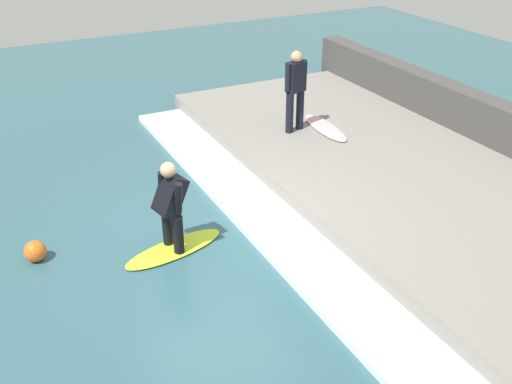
{
  "coord_description": "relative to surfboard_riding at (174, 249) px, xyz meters",
  "views": [
    {
      "loc": [
        -3.06,
        -7.41,
        5.17
      ],
      "look_at": [
        0.72,
        0.0,
        0.7
      ],
      "focal_mm": 42.0,
      "sensor_mm": 36.0,
      "label": 1
    }
  ],
  "objects": [
    {
      "name": "concrete_ledge",
      "position": [
        4.37,
        -0.04,
        0.16
      ],
      "size": [
        4.4,
        11.73,
        0.38
      ],
      "primitive_type": "cube",
      "color": "gray",
      "rests_on": "ground_plane"
    },
    {
      "name": "surfer_riding",
      "position": [
        0.0,
        -0.0,
        0.83
      ],
      "size": [
        0.55,
        0.66,
        1.44
      ],
      "color": "black",
      "rests_on": "surfboard_riding"
    },
    {
      "name": "surfboard_riding",
      "position": [
        0.0,
        0.0,
        0.0
      ],
      "size": [
        1.76,
        0.89,
        0.06
      ],
      "color": "#BFE02D",
      "rests_on": "ground_plane"
    },
    {
      "name": "ground_plane",
      "position": [
        0.68,
        -0.04,
        -0.03
      ],
      "size": [
        28.0,
        28.0,
        0.0
      ],
      "primitive_type": "plane",
      "color": "#335B66"
    },
    {
      "name": "wave_foam_crest",
      "position": [
        1.66,
        -0.04,
        0.03
      ],
      "size": [
        1.02,
        11.14,
        0.12
      ],
      "primitive_type": "cube",
      "color": "white",
      "rests_on": "ground_plane"
    },
    {
      "name": "marker_buoy",
      "position": [
        -1.94,
        0.69,
        0.13
      ],
      "size": [
        0.33,
        0.33,
        0.33
      ],
      "primitive_type": "sphere",
      "color": "orange",
      "rests_on": "ground_plane"
    },
    {
      "name": "back_wall",
      "position": [
        6.82,
        -0.04,
        0.58
      ],
      "size": [
        0.5,
        12.32,
        1.22
      ],
      "primitive_type": "cube",
      "color": "#474442",
      "rests_on": "ground_plane"
    },
    {
      "name": "surfer_waiting_near",
      "position": [
        3.63,
        2.57,
        1.29
      ],
      "size": [
        0.55,
        0.33,
        1.68
      ],
      "color": "black",
      "rests_on": "concrete_ledge"
    },
    {
      "name": "surfboard_waiting_near",
      "position": [
        4.25,
        2.34,
        0.38
      ],
      "size": [
        0.62,
        1.67,
        0.06
      ],
      "color": "beige",
      "rests_on": "concrete_ledge"
    }
  ]
}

